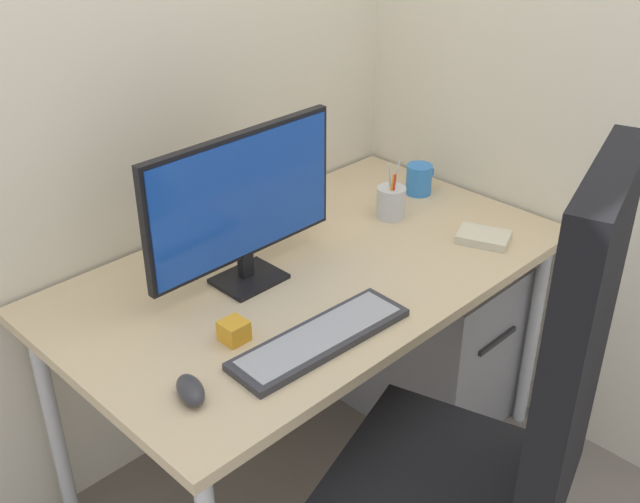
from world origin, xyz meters
TOP-DOWN VIEW (x-y plane):
  - ground_plane at (0.00, 0.00)m, footprint 8.00×8.00m
  - desk at (0.00, 0.00)m, footprint 1.42×0.82m
  - office_chair at (-0.14, -0.71)m, footprint 0.58×0.60m
  - filing_cabinet at (0.47, -0.05)m, footprint 0.38×0.56m
  - monitor at (-0.17, 0.07)m, footprint 0.58×0.14m
  - keyboard at (-0.23, -0.26)m, footprint 0.47×0.16m
  - mouse at (-0.56, -0.21)m, footprint 0.08×0.11m
  - pen_holder at (0.38, 0.04)m, footprint 0.09×0.09m
  - notebook at (0.45, -0.25)m, footprint 0.15×0.17m
  - coffee_mug at (0.58, 0.09)m, footprint 0.12×0.08m
  - desk_clamp_accessory at (-0.37, -0.11)m, footprint 0.06×0.06m

SIDE VIEW (x-z plane):
  - ground_plane at x=0.00m, z-range 0.00..0.00m
  - filing_cabinet at x=0.47m, z-range 0.00..0.58m
  - desk at x=0.00m, z-range 0.31..1.04m
  - office_chair at x=-0.14m, z-range 0.02..1.32m
  - keyboard at x=-0.23m, z-range 0.73..0.75m
  - notebook at x=0.45m, z-range 0.73..0.76m
  - mouse at x=-0.56m, z-range 0.73..0.77m
  - desk_clamp_accessory at x=-0.37m, z-range 0.73..0.78m
  - coffee_mug at x=0.58m, z-range 0.73..0.83m
  - pen_holder at x=0.38m, z-range 0.69..0.87m
  - monitor at x=-0.17m, z-range 0.75..1.16m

